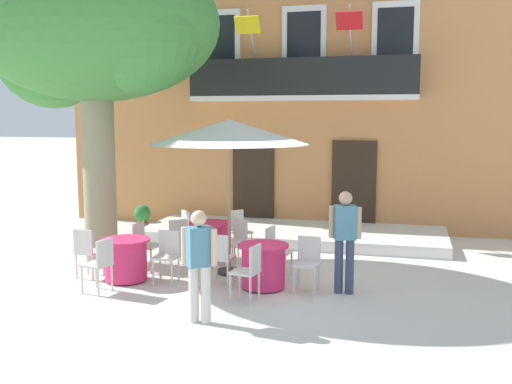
# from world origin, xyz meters

# --- Properties ---
(ground_plane) EXTENTS (120.00, 120.00, 0.00)m
(ground_plane) POSITION_xyz_m (0.00, 0.00, 0.00)
(ground_plane) COLOR silver
(building_facade) EXTENTS (13.00, 5.09, 7.50)m
(building_facade) POSITION_xyz_m (-0.12, 6.99, 3.75)
(building_facade) COLOR #CC844C
(building_facade) RESTS_ON ground
(entrance_step_platform) EXTENTS (7.06, 2.50, 0.25)m
(entrance_step_platform) POSITION_xyz_m (-0.12, 3.75, 0.12)
(entrance_step_platform) COLOR silver
(entrance_step_platform) RESTS_ON ground
(plane_tree) EXTENTS (4.98, 4.37, 6.10)m
(plane_tree) POSITION_xyz_m (-3.50, 0.70, 4.50)
(plane_tree) COLOR gray
(plane_tree) RESTS_ON ground
(cafe_table_near_tree) EXTENTS (0.86, 0.86, 0.76)m
(cafe_table_near_tree) POSITION_xyz_m (-2.29, -0.51, 0.39)
(cafe_table_near_tree) COLOR #E52D66
(cafe_table_near_tree) RESTS_ON ground
(cafe_chair_near_tree_0) EXTENTS (0.43, 0.43, 0.91)m
(cafe_chair_near_tree_0) POSITION_xyz_m (-2.30, 0.24, 0.53)
(cafe_chair_near_tree_0) COLOR silver
(cafe_chair_near_tree_0) RESTS_ON ground
(cafe_chair_near_tree_1) EXTENTS (0.43, 0.43, 0.91)m
(cafe_chair_near_tree_1) POSITION_xyz_m (-3.04, -0.53, 0.53)
(cafe_chair_near_tree_1) COLOR silver
(cafe_chair_near_tree_1) RESTS_ON ground
(cafe_chair_near_tree_2) EXTENTS (0.47, 0.47, 0.91)m
(cafe_chair_near_tree_2) POSITION_xyz_m (-2.36, -1.26, 0.53)
(cafe_chair_near_tree_2) COLOR silver
(cafe_chair_near_tree_2) RESTS_ON ground
(cafe_chair_near_tree_3) EXTENTS (0.42, 0.42, 0.91)m
(cafe_chair_near_tree_3) POSITION_xyz_m (-1.54, -0.40, 0.53)
(cafe_chair_near_tree_3) COLOR silver
(cafe_chair_near_tree_3) RESTS_ON ground
(cafe_table_middle) EXTENTS (0.86, 0.86, 0.76)m
(cafe_table_middle) POSITION_xyz_m (0.17, -0.31, 0.39)
(cafe_table_middle) COLOR #E52D66
(cafe_table_middle) RESTS_ON ground
(cafe_chair_middle_0) EXTENTS (0.46, 0.46, 0.91)m
(cafe_chair_middle_0) POSITION_xyz_m (0.13, -1.07, 0.53)
(cafe_chair_middle_0) COLOR silver
(cafe_chair_middle_0) RESTS_ON ground
(cafe_chair_middle_1) EXTENTS (0.42, 0.42, 0.91)m
(cafe_chair_middle_1) POSITION_xyz_m (0.92, -0.28, 0.53)
(cafe_chair_middle_1) COLOR silver
(cafe_chair_middle_1) RESTS_ON ground
(cafe_chair_middle_2) EXTENTS (0.46, 0.46, 0.91)m
(cafe_chair_middle_2) POSITION_xyz_m (0.21, 0.44, 0.53)
(cafe_chair_middle_2) COLOR silver
(cafe_chair_middle_2) RESTS_ON ground
(cafe_chair_middle_3) EXTENTS (0.42, 0.42, 0.91)m
(cafe_chair_middle_3) POSITION_xyz_m (-0.59, -0.35, 0.53)
(cafe_chair_middle_3) COLOR silver
(cafe_chair_middle_3) RESTS_ON ground
(cafe_table_front) EXTENTS (0.86, 0.86, 0.76)m
(cafe_table_front) POSITION_xyz_m (-1.38, 1.38, 0.39)
(cafe_table_front) COLOR #E52D66
(cafe_table_front) RESTS_ON ground
(cafe_chair_front_0) EXTENTS (0.56, 0.56, 0.91)m
(cafe_chair_front_0) POSITION_xyz_m (-0.96, 2.01, 0.53)
(cafe_chair_front_0) COLOR silver
(cafe_chair_front_0) RESTS_ON ground
(cafe_chair_front_1) EXTENTS (0.57, 0.57, 0.91)m
(cafe_chair_front_1) POSITION_xyz_m (-1.98, 1.84, 0.53)
(cafe_chair_front_1) COLOR silver
(cafe_chair_front_1) RESTS_ON ground
(cafe_chair_front_2) EXTENTS (0.57, 0.57, 0.91)m
(cafe_chair_front_2) POSITION_xyz_m (-1.87, 0.81, 0.53)
(cafe_chair_front_2) COLOR silver
(cafe_chair_front_2) RESTS_ON ground
(cafe_chair_front_3) EXTENTS (0.55, 0.55, 0.91)m
(cafe_chair_front_3) POSITION_xyz_m (-0.71, 1.04, 0.53)
(cafe_chair_front_3) COLOR silver
(cafe_chair_front_3) RESTS_ON ground
(cafe_umbrella) EXTENTS (2.90, 2.90, 2.85)m
(cafe_umbrella) POSITION_xyz_m (-0.66, 0.41, 2.61)
(cafe_umbrella) COLOR #997A56
(cafe_umbrella) RESTS_ON ground
(ground_planter_left) EXTENTS (0.41, 0.41, 0.67)m
(ground_planter_left) POSITION_xyz_m (-4.00, 3.71, 0.37)
(ground_planter_left) COLOR #995638
(ground_planter_left) RESTS_ON ground
(pedestrian_near_entrance) EXTENTS (0.53, 0.39, 1.61)m
(pedestrian_near_entrance) POSITION_xyz_m (-0.29, -2.15, 0.91)
(pedestrian_near_entrance) COLOR silver
(pedestrian_near_entrance) RESTS_ON ground
(pedestrian_mid_plaza) EXTENTS (0.53, 0.32, 1.70)m
(pedestrian_mid_plaza) POSITION_xyz_m (1.52, -0.25, 0.96)
(pedestrian_mid_plaza) COLOR #384260
(pedestrian_mid_plaza) RESTS_ON ground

